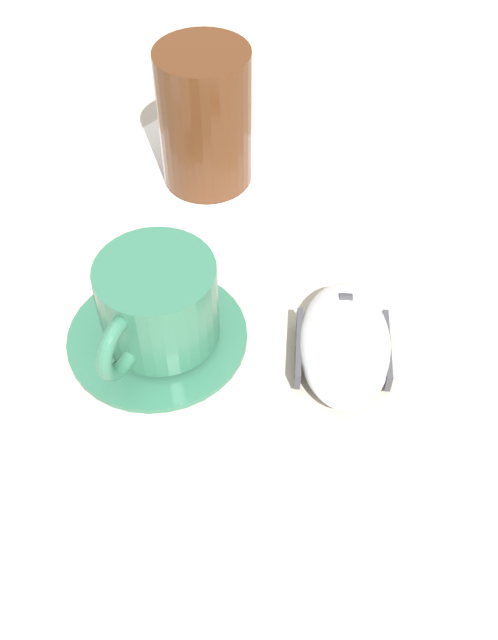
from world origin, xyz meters
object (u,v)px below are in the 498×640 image
object	(u,v)px
drinking_glass	(205,118)
saucer	(157,334)
computer_mouse	(345,343)
coffee_cup	(157,304)

from	to	relation	value
drinking_glass	saucer	bearing A→B (deg)	126.38
saucer	drinking_glass	bearing A→B (deg)	-53.62
saucer	computer_mouse	xyz separation A→B (m)	(-0.10, -0.08, 0.01)
saucer	computer_mouse	size ratio (longest dim) A/B	1.04
saucer	coffee_cup	size ratio (longest dim) A/B	1.19
coffee_cup	saucer	bearing A→B (deg)	8.72
coffee_cup	computer_mouse	distance (m)	0.13
coffee_cup	drinking_glass	xyz separation A→B (m)	(0.11, -0.14, 0.02)
computer_mouse	coffee_cup	bearing A→B (deg)	38.77
computer_mouse	drinking_glass	bearing A→B (deg)	-17.45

